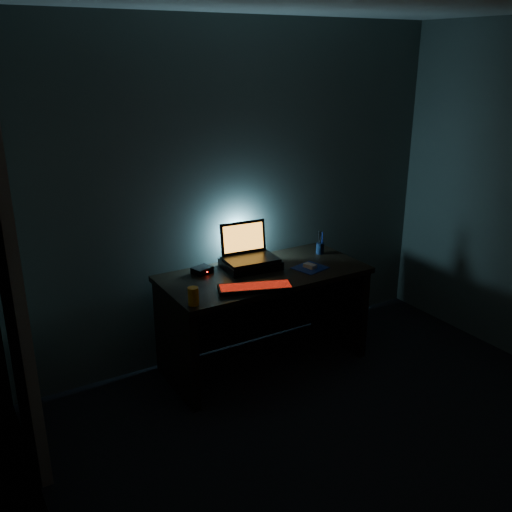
{
  "coord_description": "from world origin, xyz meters",
  "views": [
    {
      "loc": [
        -2.01,
        -1.66,
        2.25
      ],
      "look_at": [
        -0.1,
        1.57,
        0.91
      ],
      "focal_mm": 40.0,
      "sensor_mm": 36.0,
      "label": 1
    }
  ],
  "objects_px": {
    "pen_cup": "(320,248)",
    "router": "(202,270)",
    "laptop": "(248,250)",
    "mouse": "(310,266)",
    "keyboard": "(255,288)",
    "juice_glass": "(193,296)"
  },
  "relations": [
    {
      "from": "mouse",
      "to": "juice_glass",
      "type": "bearing_deg",
      "value": 174.61
    },
    {
      "from": "laptop",
      "to": "keyboard",
      "type": "relative_size",
      "value": 0.77
    },
    {
      "from": "laptop",
      "to": "router",
      "type": "distance_m",
      "value": 0.37
    },
    {
      "from": "keyboard",
      "to": "router",
      "type": "relative_size",
      "value": 3.28
    },
    {
      "from": "keyboard",
      "to": "juice_glass",
      "type": "relative_size",
      "value": 4.44
    },
    {
      "from": "router",
      "to": "juice_glass",
      "type": "bearing_deg",
      "value": -137.98
    },
    {
      "from": "router",
      "to": "mouse",
      "type": "bearing_deg",
      "value": -40.25
    },
    {
      "from": "keyboard",
      "to": "router",
      "type": "bearing_deg",
      "value": 131.0
    },
    {
      "from": "mouse",
      "to": "juice_glass",
      "type": "height_order",
      "value": "juice_glass"
    },
    {
      "from": "laptop",
      "to": "keyboard",
      "type": "bearing_deg",
      "value": -108.42
    },
    {
      "from": "pen_cup",
      "to": "router",
      "type": "relative_size",
      "value": 0.56
    },
    {
      "from": "pen_cup",
      "to": "router",
      "type": "xyz_separation_m",
      "value": [
        -0.98,
        0.09,
        -0.02
      ]
    },
    {
      "from": "mouse",
      "to": "juice_glass",
      "type": "relative_size",
      "value": 0.78
    },
    {
      "from": "laptop",
      "to": "mouse",
      "type": "distance_m",
      "value": 0.48
    },
    {
      "from": "laptop",
      "to": "pen_cup",
      "type": "distance_m",
      "value": 0.63
    },
    {
      "from": "laptop",
      "to": "juice_glass",
      "type": "bearing_deg",
      "value": -140.78
    },
    {
      "from": "keyboard",
      "to": "pen_cup",
      "type": "relative_size",
      "value": 5.84
    },
    {
      "from": "mouse",
      "to": "router",
      "type": "bearing_deg",
      "value": 142.51
    },
    {
      "from": "keyboard",
      "to": "router",
      "type": "distance_m",
      "value": 0.49
    },
    {
      "from": "mouse",
      "to": "juice_glass",
      "type": "xyz_separation_m",
      "value": [
        -1.01,
        -0.15,
        0.04
      ]
    },
    {
      "from": "juice_glass",
      "to": "router",
      "type": "relative_size",
      "value": 0.74
    },
    {
      "from": "laptop",
      "to": "mouse",
      "type": "xyz_separation_m",
      "value": [
        0.37,
        -0.28,
        -0.1
      ]
    }
  ]
}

